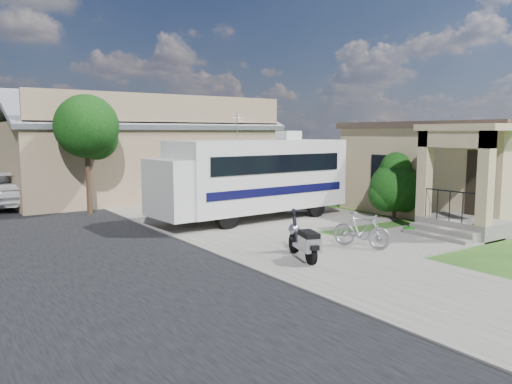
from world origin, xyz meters
TOP-DOWN VIEW (x-y plane):
  - ground at (0.00, 0.00)m, footprint 120.00×120.00m
  - sidewalk_slab at (-1.00, 10.00)m, footprint 4.00×80.00m
  - driveway_slab at (1.50, 4.50)m, footprint 7.00×6.00m
  - walk_slab at (3.00, -1.00)m, footprint 4.00×3.00m
  - house at (8.88, 1.43)m, footprint 9.47×7.80m
  - warehouse at (0.00, 13.97)m, footprint 12.50×8.40m
  - street_tree_a at (-3.70, 9.05)m, footprint 2.44×2.40m
  - street_tree_b at (-3.70, 19.05)m, footprint 2.44×2.40m
  - street_tree_c at (-3.70, 28.05)m, footprint 2.44×2.40m
  - motorhome at (0.71, 4.49)m, footprint 7.45×2.72m
  - shrub at (5.20, 1.84)m, footprint 1.99×1.90m
  - scooter at (-1.51, -1.06)m, footprint 0.88×1.69m
  - bicycle at (0.57, -0.97)m, footprint 1.06×1.64m
  - pickup_truck at (-6.21, 13.20)m, footprint 2.64×5.47m
  - garden_hose at (3.41, -0.29)m, footprint 0.38×0.38m

SIDE VIEW (x-z plane):
  - ground at x=0.00m, z-range 0.00..0.00m
  - driveway_slab at x=1.50m, z-range 0.00..0.05m
  - walk_slab at x=3.00m, z-range 0.00..0.05m
  - sidewalk_slab at x=-1.00m, z-range 0.00..0.06m
  - garden_hose at x=3.41m, z-range 0.00..0.17m
  - bicycle at x=0.57m, z-range 0.00..0.96m
  - scooter at x=-1.51m, z-range -0.06..1.08m
  - pickup_truck at x=-6.21m, z-range 0.00..1.50m
  - shrub at x=5.20m, z-range 0.03..2.47m
  - motorhome at x=0.71m, z-range -0.27..3.50m
  - house at x=8.88m, z-range 0.00..3.55m
  - warehouse at x=0.00m, z-range -0.53..4.51m
  - street_tree_c at x=-3.70m, z-range 0.89..5.32m
  - street_tree_a at x=-3.70m, z-range 0.96..5.54m
  - street_tree_b at x=-3.70m, z-range 1.03..5.76m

